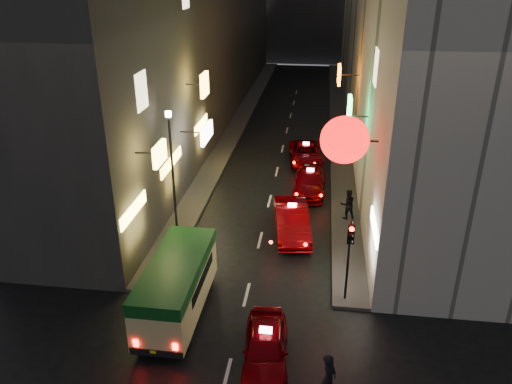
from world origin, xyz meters
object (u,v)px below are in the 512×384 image
at_px(minibus, 177,281).
at_px(taxi_near, 266,345).
at_px(pedestrian_crossing, 329,375).
at_px(lamp_post, 172,166).
at_px(traffic_light, 350,245).

height_order(minibus, taxi_near, minibus).
bearing_deg(minibus, pedestrian_crossing, -31.59).
relative_size(pedestrian_crossing, lamp_post, 0.32).
bearing_deg(pedestrian_crossing, lamp_post, 55.85).
bearing_deg(lamp_post, minibus, -73.72).
bearing_deg(traffic_light, taxi_near, -127.26).
distance_m(traffic_light, lamp_post, 9.42).
height_order(minibus, traffic_light, traffic_light).
distance_m(pedestrian_crossing, lamp_post, 12.46).
height_order(pedestrian_crossing, lamp_post, lamp_post).
height_order(taxi_near, traffic_light, traffic_light).
bearing_deg(taxi_near, pedestrian_crossing, -33.00).
bearing_deg(minibus, traffic_light, 13.21).
height_order(pedestrian_crossing, traffic_light, traffic_light).
distance_m(taxi_near, pedestrian_crossing, 2.51).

